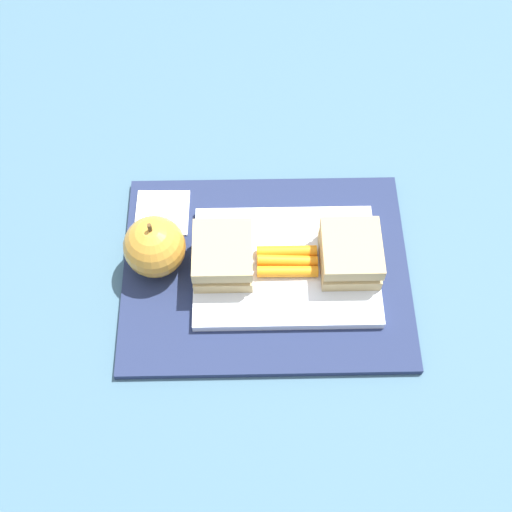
{
  "coord_description": "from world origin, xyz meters",
  "views": [
    {
      "loc": [
        0.02,
        0.42,
        0.76
      ],
      "look_at": [
        0.01,
        0.0,
        0.04
      ],
      "focal_mm": 47.64,
      "sensor_mm": 36.0,
      "label": 1
    }
  ],
  "objects_px": {
    "food_tray": "(286,266)",
    "sandwich_half_left": "(350,254)",
    "sandwich_half_right": "(223,256)",
    "apple": "(155,247)",
    "carrot_sticks_bundle": "(287,261)",
    "paper_napkin": "(162,213)"
  },
  "relations": [
    {
      "from": "sandwich_half_right",
      "to": "paper_napkin",
      "type": "height_order",
      "value": "sandwich_half_right"
    },
    {
      "from": "food_tray",
      "to": "paper_napkin",
      "type": "relative_size",
      "value": 3.29
    },
    {
      "from": "sandwich_half_right",
      "to": "carrot_sticks_bundle",
      "type": "xyz_separation_m",
      "value": [
        -0.08,
        0.0,
        -0.01
      ]
    },
    {
      "from": "carrot_sticks_bundle",
      "to": "paper_napkin",
      "type": "relative_size",
      "value": 1.08
    },
    {
      "from": "paper_napkin",
      "to": "sandwich_half_left",
      "type": "bearing_deg",
      "value": 160.09
    },
    {
      "from": "carrot_sticks_bundle",
      "to": "paper_napkin",
      "type": "distance_m",
      "value": 0.18
    },
    {
      "from": "sandwich_half_left",
      "to": "apple",
      "type": "relative_size",
      "value": 0.91
    },
    {
      "from": "paper_napkin",
      "to": "food_tray",
      "type": "bearing_deg",
      "value": 151.68
    },
    {
      "from": "food_tray",
      "to": "sandwich_half_right",
      "type": "bearing_deg",
      "value": 0.0
    },
    {
      "from": "food_tray",
      "to": "carrot_sticks_bundle",
      "type": "xyz_separation_m",
      "value": [
        -0.0,
        0.0,
        0.01
      ]
    },
    {
      "from": "sandwich_half_right",
      "to": "carrot_sticks_bundle",
      "type": "height_order",
      "value": "sandwich_half_right"
    },
    {
      "from": "sandwich_half_right",
      "to": "apple",
      "type": "bearing_deg",
      "value": -7.92
    },
    {
      "from": "food_tray",
      "to": "paper_napkin",
      "type": "height_order",
      "value": "food_tray"
    },
    {
      "from": "sandwich_half_left",
      "to": "sandwich_half_right",
      "type": "distance_m",
      "value": 0.16
    },
    {
      "from": "carrot_sticks_bundle",
      "to": "apple",
      "type": "height_order",
      "value": "apple"
    },
    {
      "from": "sandwich_half_left",
      "to": "carrot_sticks_bundle",
      "type": "bearing_deg",
      "value": 0.56
    },
    {
      "from": "food_tray",
      "to": "carrot_sticks_bundle",
      "type": "distance_m",
      "value": 0.01
    },
    {
      "from": "food_tray",
      "to": "apple",
      "type": "xyz_separation_m",
      "value": [
        0.16,
        -0.01,
        0.03
      ]
    },
    {
      "from": "paper_napkin",
      "to": "apple",
      "type": "bearing_deg",
      "value": 89.01
    },
    {
      "from": "sandwich_half_right",
      "to": "apple",
      "type": "height_order",
      "value": "apple"
    },
    {
      "from": "sandwich_half_right",
      "to": "sandwich_half_left",
      "type": "bearing_deg",
      "value": 180.0
    },
    {
      "from": "food_tray",
      "to": "sandwich_half_left",
      "type": "relative_size",
      "value": 2.88
    }
  ]
}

